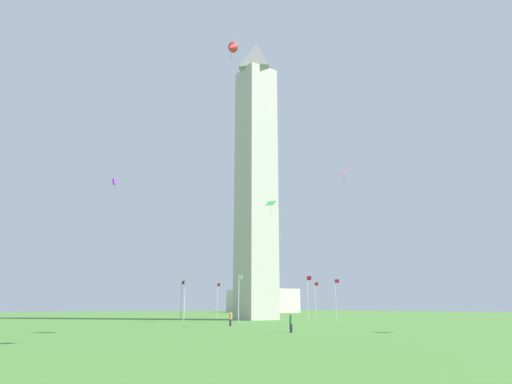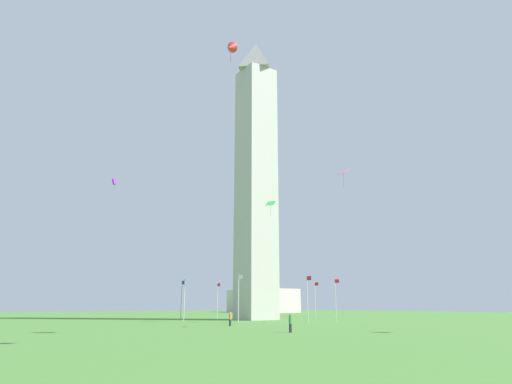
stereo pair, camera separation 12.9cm
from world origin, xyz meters
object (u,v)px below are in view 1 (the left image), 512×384
Objects in this scene: flagpole_w at (185,296)px; kite_green_diamond at (271,204)px; flagpole_se at (269,298)px; kite_red_delta at (231,47)px; person_orange_shirt at (230,319)px; person_green_shirt at (291,323)px; flagpole_s at (217,298)px; kite_purple_box at (115,182)px; kite_pink_diamond at (344,172)px; flagpole_e at (315,298)px; distant_building at (262,301)px; flagpole_sw at (182,298)px; flagpole_n at (308,296)px; flagpole_ne at (336,297)px; obelisk_monument at (256,171)px; flagpole_nw at (239,296)px.

kite_green_diamond reaches higher than flagpole_w.
kite_red_delta is (38.27, -32.92, 28.24)m from flagpole_se.
person_orange_shirt is (28.49, -26.60, -3.09)m from flagpole_se.
person_orange_shirt is at bearing -58.28° from kite_green_diamond.
flagpole_w is 4.07× the size of person_green_shirt.
kite_purple_box is (22.49, -29.47, 15.28)m from flagpole_s.
person_orange_shirt is 23.23m from kite_pink_diamond.
distant_building is (-70.84, 36.64, 0.16)m from flagpole_e.
kite_red_delta is at bearing -40.70° from flagpole_se.
flagpole_sw is at bearing 58.73° from person_orange_shirt.
flagpole_n is at bearing -0.00° from flagpole_s.
person_orange_shirt is (18.44, -2.33, -3.09)m from flagpole_w.
flagpole_e is (-10.05, 4.16, 0.00)m from flagpole_ne.
flagpole_s is at bearing 180.00° from flagpole_n.
flagpole_n is at bearing 0.00° from obelisk_monument.
flagpole_s is at bearing -112.50° from flagpole_se.
kite_purple_box is (8.28, -15.26, 15.28)m from flagpole_w.
flagpole_nw is 4.21× the size of kite_purple_box.
flagpole_w is (-10.05, -24.27, 0.00)m from flagpole_ne.
flagpole_e is 4.18× the size of person_orange_shirt.
kite_pink_diamond is at bearing 3.26° from flagpole_nw.
kite_purple_box is at bearing -161.66° from kite_red_delta.
obelisk_monument is at bearing 164.52° from kite_pink_diamond.
flagpole_se is 2.79× the size of kite_green_diamond.
flagpole_ne is 90.60m from distant_building.
obelisk_monument is 32.94× the size of kite_purple_box.
person_green_shirt is 32.19m from kite_green_diamond.
flagpole_ne is 26.26m from flagpole_w.
kite_red_delta is (-3.55, -14.05, 13.94)m from kite_pink_diamond.
flagpole_ne is 20.89m from kite_green_diamond.
flagpole_sw is 10.88m from flagpole_w.
obelisk_monument reaches higher than flagpole_s.
flagpole_s is at bearing 44.70° from person_orange_shirt.
kite_pink_diamond reaches higher than flagpole_se.
kite_green_diamond is at bearing -22.73° from obelisk_monument.
kite_green_diamond is 100.07m from distant_building.
kite_purple_box is (-25.47, -10.47, 18.34)m from person_green_shirt.
kite_red_delta is 1.56× the size of kite_purple_box.
distant_building is at bearing 143.02° from flagpole_nw.
flagpole_w is at bearing 64.37° from person_orange_shirt.
flagpole_se is 1.00× the size of flagpole_sw.
flagpole_sw is (-10.05, -24.27, 0.00)m from flagpole_e.
kite_green_diamond is (-7.33, 11.86, 17.86)m from person_orange_shirt.
flagpole_n is 1.00× the size of flagpole_nw.
flagpole_e is 4.21× the size of kite_purple_box.
flagpole_s is 2.70× the size of kite_red_delta.
flagpole_w is at bearing -135.00° from flagpole_n.
flagpole_se is 4.07× the size of person_green_shirt.
kite_pink_diamond is 0.08× the size of distant_building.
flagpole_s is at bearing 112.50° from flagpole_sw.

